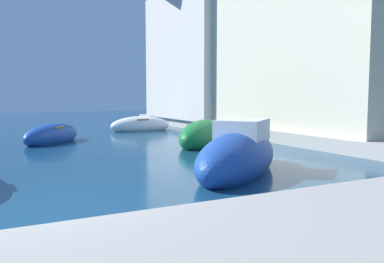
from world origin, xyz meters
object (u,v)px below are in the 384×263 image
Objects in this scene: moored_boat_9 at (205,136)px; waterfront_building_annex at (216,46)px; waterfront_building_main at (319,33)px; moored_boat_7 at (140,126)px; moored_boat_3 at (52,136)px; moored_boat_0 at (239,156)px.

waterfront_building_annex is (5.75, 8.67, 4.69)m from moored_boat_9.
waterfront_building_main is (5.75, -0.28, 4.40)m from moored_boat_9.
waterfront_building_annex is at bearing -165.35° from moored_boat_9.
moored_boat_9 is 7.25m from waterfront_building_main.
moored_boat_7 is 10.33m from waterfront_building_main.
moored_boat_9 is at bearing -80.87° from moored_boat_3.
waterfront_building_main is (7.86, 5.25, 4.32)m from moored_boat_0.
moored_boat_3 is at bearing -75.86° from moored_boat_9.
waterfront_building_annex is at bearing 19.49° from moored_boat_7.
moored_boat_0 is 1.38× the size of moored_boat_7.
waterfront_building_main is (11.06, -3.87, 4.47)m from moored_boat_3.
moored_boat_0 is 9.66m from moored_boat_3.
moored_boat_0 is 0.44× the size of waterfront_building_main.
waterfront_building_annex is (5.85, 1.69, 4.76)m from moored_boat_7.
waterfront_building_annex is (11.06, 5.07, 4.76)m from moored_boat_3.
moored_boat_7 is at bearing -163.86° from waterfront_building_annex.
moored_boat_0 reaches higher than moored_boat_7.
moored_boat_7 is 7.73m from waterfront_building_annex.
moored_boat_0 reaches higher than moored_boat_3.
waterfront_building_main is at bearing -66.08° from moored_boat_3.
waterfront_building_main is 8.95m from waterfront_building_annex.
waterfront_building_main reaches higher than moored_boat_3.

